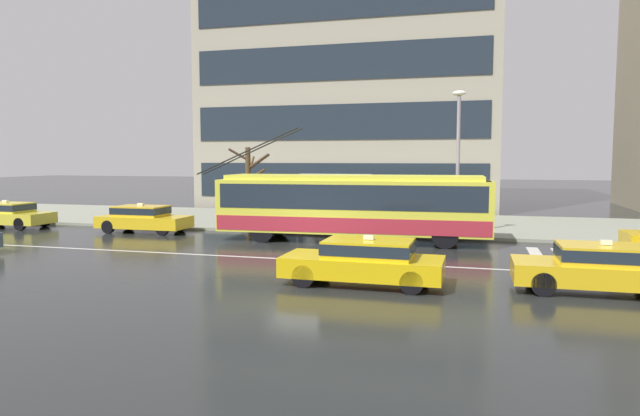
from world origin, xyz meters
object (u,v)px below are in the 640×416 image
at_px(pedestrian_at_shelter, 278,193).
at_px(pedestrian_walking_past, 392,212).
at_px(street_lamp, 458,150).
at_px(pedestrian_waiting_by_pole, 273,195).
at_px(street_tree_bare, 249,180).
at_px(taxi_queued_behind_bus, 143,218).
at_px(pedestrian_approaching_curb, 352,210).
at_px(taxi_far_behind, 8,214).
at_px(taxi_oncoming_far, 600,266).
at_px(trolleybus, 353,205).
at_px(taxi_oncoming_near, 365,260).
at_px(bus_shelter, 334,188).

distance_m(pedestrian_at_shelter, pedestrian_walking_past, 6.55).
bearing_deg(street_lamp, pedestrian_waiting_by_pole, 176.90).
bearing_deg(street_tree_bare, taxi_queued_behind_bus, -130.41).
bearing_deg(street_tree_bare, pedestrian_waiting_by_pole, -42.66).
bearing_deg(pedestrian_at_shelter, street_lamp, -12.69).
bearing_deg(pedestrian_approaching_curb, taxi_far_behind, -173.65).
distance_m(taxi_queued_behind_bus, taxi_oncoming_far, 19.87).
xyz_separation_m(taxi_far_behind, pedestrian_at_shelter, (13.13, 4.16, 1.04)).
bearing_deg(taxi_oncoming_far, pedestrian_approaching_curb, 132.74).
height_order(taxi_far_behind, pedestrian_approaching_curb, pedestrian_approaching_curb).
height_order(taxi_queued_behind_bus, pedestrian_approaching_curb, pedestrian_approaching_curb).
xyz_separation_m(pedestrian_walking_past, street_lamp, (2.88, -0.09, 2.83)).
distance_m(pedestrian_at_shelter, street_tree_bare, 1.84).
xyz_separation_m(trolleybus, taxi_oncoming_far, (8.15, -7.31, -0.85)).
xyz_separation_m(taxi_far_behind, pedestrian_waiting_by_pole, (13.45, 2.59, 1.03)).
xyz_separation_m(street_lamp, street_tree_bare, (-10.79, 2.34, -1.50)).
bearing_deg(taxi_far_behind, pedestrian_walking_past, 6.50).
bearing_deg(street_lamp, pedestrian_walking_past, 178.22).
bearing_deg(pedestrian_approaching_curb, taxi_oncoming_far, -47.26).
bearing_deg(taxi_oncoming_near, street_tree_bare, 124.47).
bearing_deg(street_tree_bare, taxi_far_behind, -158.71).
relative_size(pedestrian_at_shelter, street_tree_bare, 0.49).
relative_size(taxi_queued_behind_bus, pedestrian_approaching_curb, 2.52).
xyz_separation_m(taxi_oncoming_far, pedestrian_walking_past, (-6.80, 9.59, 0.37)).
relative_size(taxi_oncoming_far, pedestrian_approaching_curb, 2.48).
xyz_separation_m(taxi_oncoming_near, pedestrian_waiting_by_pole, (-6.57, 10.65, 1.03)).
relative_size(trolleybus, pedestrian_approaching_curb, 7.41).
height_order(taxi_oncoming_far, taxi_far_behind, same).
relative_size(trolleybus, street_lamp, 2.01).
bearing_deg(taxi_oncoming_far, pedestrian_walking_past, 125.32).
bearing_deg(bus_shelter, pedestrian_approaching_curb, -55.74).
bearing_deg(pedestrian_at_shelter, trolleybus, -41.06).
xyz_separation_m(taxi_queued_behind_bus, pedestrian_at_shelter, (5.37, 4.03, 1.04)).
xyz_separation_m(taxi_oncoming_far, pedestrian_waiting_by_pole, (-12.69, 9.98, 1.03)).
height_order(bus_shelter, street_tree_bare, street_tree_bare).
distance_m(taxi_oncoming_far, bus_shelter, 15.05).
bearing_deg(street_tree_bare, trolleybus, -34.61).
bearing_deg(bus_shelter, pedestrian_waiting_by_pole, -155.41).
distance_m(street_lamp, street_tree_bare, 11.15).
bearing_deg(pedestrian_at_shelter, taxi_oncoming_far, -41.60).
relative_size(taxi_oncoming_near, pedestrian_waiting_by_pole, 2.29).
bearing_deg(pedestrian_approaching_curb, street_lamp, 1.99).
height_order(pedestrian_at_shelter, street_lamp, street_lamp).
distance_m(taxi_oncoming_far, taxi_far_behind, 27.16).
distance_m(taxi_queued_behind_bus, pedestrian_at_shelter, 6.80).
xyz_separation_m(taxi_queued_behind_bus, pedestrian_approaching_curb, (9.76, 1.81, 0.45)).
relative_size(trolleybus, taxi_oncoming_near, 2.84).
height_order(trolleybus, taxi_far_behind, trolleybus).
xyz_separation_m(taxi_oncoming_far, pedestrian_approaching_curb, (-8.63, 9.34, 0.45)).
bearing_deg(taxi_oncoming_near, trolleybus, 104.25).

